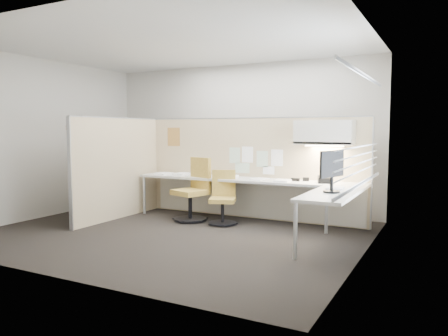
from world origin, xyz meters
The scene contains 28 objects.
floor centered at (0.00, 0.00, -0.01)m, with size 5.50×4.50×0.01m, color black.
ceiling centered at (0.00, 0.00, 2.80)m, with size 5.50×4.50×0.01m, color white.
wall_back centered at (0.00, 2.25, 1.40)m, with size 5.50×0.02×2.80m, color beige.
wall_front centered at (0.00, -2.25, 1.40)m, with size 5.50×0.02×2.80m, color beige.
wall_left centered at (-2.75, 0.00, 1.40)m, with size 0.02×4.50×2.80m, color beige.
wall_right centered at (2.75, 0.00, 1.40)m, with size 0.02×4.50×2.80m, color beige.
window_pane centered at (2.73, 0.00, 1.55)m, with size 0.01×2.80×1.30m, color #A8B7C3.
partition_back centered at (0.55, 1.60, 0.88)m, with size 4.10×0.06×1.75m, color #C9B88B.
partition_left centered at (-1.50, 0.50, 0.88)m, with size 0.06×2.20×1.75m, color #C9B88B.
desk centered at (0.93, 1.13, 0.60)m, with size 4.00×2.07×0.73m.
overhead_bin centered at (1.90, 1.39, 1.51)m, with size 0.90×0.36×0.38m, color beige.
task_light_strip centered at (1.90, 1.39, 1.30)m, with size 0.60×0.06×0.02m, color #FFEABF.
pinned_papers centered at (0.63, 1.57, 1.03)m, with size 1.01×0.00×0.47m.
poster centered at (-1.05, 1.57, 1.42)m, with size 0.28×0.00×0.35m, color orange.
chair_left centered at (-0.22, 0.92, 0.50)m, with size 0.63×0.65×1.06m.
chair_right centered at (0.36, 0.91, 0.41)m, with size 0.53×0.54×0.87m.
monitor centered at (2.30, 0.27, 1.05)m, with size 0.22×0.50×0.55m.
phone centered at (1.94, 1.27, 0.78)m, with size 0.26×0.25×0.12m.
stapler centered at (1.46, 1.31, 0.76)m, with size 0.14×0.04×0.05m, color black.
tape_dispenser centered at (1.61, 1.39, 0.76)m, with size 0.10×0.06×0.06m, color black.
coat_hook centered at (-1.58, -0.36, 1.41)m, with size 0.18×0.46×1.38m.
paper_stack_0 centered at (-1.03, 1.20, 0.74)m, with size 0.23×0.30×0.03m, color white.
paper_stack_1 centered at (-0.37, 1.30, 0.74)m, with size 0.23×0.30×0.02m, color white.
paper_stack_2 centered at (0.31, 1.22, 0.75)m, with size 0.23×0.30×0.05m, color white.
paper_stack_3 centered at (0.86, 1.26, 0.74)m, with size 0.23×0.30×0.01m, color white.
paper_stack_4 centered at (1.30, 1.18, 0.74)m, with size 0.23×0.30×0.03m, color white.
paper_stack_5 centered at (2.25, 0.67, 0.74)m, with size 0.23×0.30×0.02m, color white.
paper_stack_6 centered at (-0.69, 1.30, 0.75)m, with size 0.23×0.30×0.03m, color white.
Camera 1 is at (3.67, -5.40, 1.55)m, focal length 35.00 mm.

